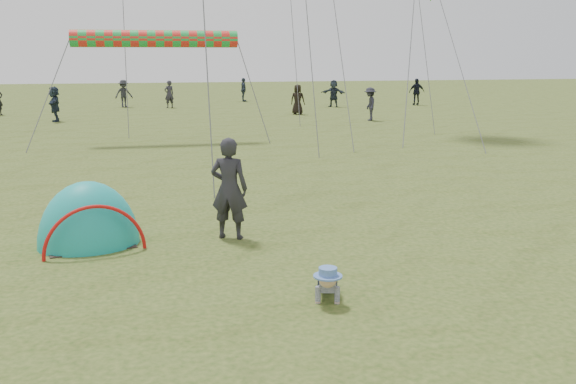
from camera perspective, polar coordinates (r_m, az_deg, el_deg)
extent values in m
plane|color=#2A4415|center=(9.50, -4.07, -8.36)|extent=(140.00, 140.00, 0.00)
ellipsoid|color=teal|center=(12.01, -17.21, -4.47)|extent=(2.06, 1.82, 2.29)
imported|color=#26252B|center=(11.70, -5.25, 0.32)|extent=(0.80, 0.68, 1.87)
imported|color=#2B2833|center=(41.60, -10.52, 8.55)|extent=(0.73, 0.61, 1.70)
imported|color=#2D3847|center=(46.48, -3.97, 9.06)|extent=(0.49, 1.01, 1.67)
imported|color=#26272C|center=(42.66, -14.39, 8.47)|extent=(1.26, 0.94, 1.73)
imported|color=#202B3A|center=(34.47, -20.04, 7.36)|extent=(0.67, 1.67, 1.76)
imported|color=black|center=(43.91, 11.37, 8.73)|extent=(1.08, 0.56, 1.75)
imported|color=#24242E|center=(33.16, 7.30, 7.76)|extent=(0.80, 1.18, 1.68)
imported|color=black|center=(36.38, 0.86, 8.23)|extent=(0.97, 0.85, 1.67)
imported|color=#232B38|center=(41.75, 4.07, 8.74)|extent=(1.61, 1.27, 1.71)
cylinder|color=red|center=(25.31, -11.70, 13.20)|extent=(6.17, 0.64, 0.64)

